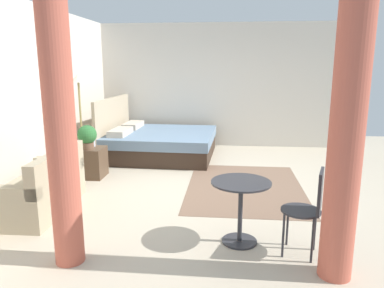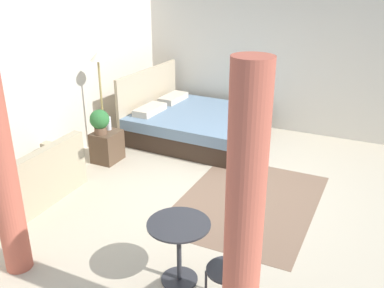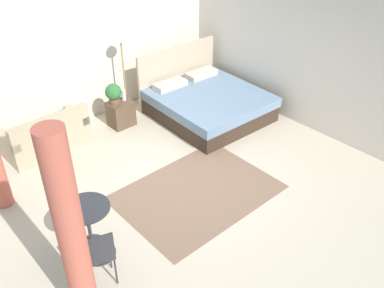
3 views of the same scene
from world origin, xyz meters
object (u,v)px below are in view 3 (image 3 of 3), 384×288
Objects in this scene: nightstand at (121,114)px; potted_plant at (113,93)px; couch at (47,137)px; balcony_table at (88,220)px; floor_lamp at (122,51)px; cafe_chair_near_window at (100,254)px; vase at (124,95)px; bed at (207,103)px.

potted_plant is at bearing 163.43° from nightstand.
couch is 2.66m from balcony_table.
floor_lamp reaches higher than couch.
couch is at bearing 75.56° from cafe_chair_near_window.
cafe_chair_near_window reaches higher than vase.
vase is 0.25× the size of cafe_chair_near_window.
vase is 0.85m from floor_lamp.
floor_lamp is 3.83m from balcony_table.
nightstand is at bearing -4.57° from couch.
nightstand is at bearing -167.95° from vase.
balcony_table is (-2.04, -2.49, -0.26)m from potted_plant.
nightstand is 0.74× the size of balcony_table.
nightstand is 0.57× the size of cafe_chair_near_window.
couch is at bearing 175.43° from nightstand.
vase is at bearing -128.94° from floor_lamp.
vase is at bearing 148.84° from bed.
cafe_chair_near_window is at bearing -107.17° from balcony_table.
cafe_chair_near_window is (-3.91, -2.29, 0.25)m from bed.
floor_lamp is at bearing 136.17° from bed.
couch is at bearing 162.53° from bed.
floor_lamp is 1.94× the size of cafe_chair_near_window.
floor_lamp reaches higher than vase.
floor_lamp is (0.23, 0.29, 0.77)m from vase.
vase is (0.12, 0.03, 0.37)m from nightstand.
bed is 2.47× the size of cafe_chair_near_window.
floor_lamp is at bearing 32.10° from potted_plant.
nightstand is (1.51, -0.12, -0.03)m from couch.
potted_plant is at bearing -3.69° from couch.
bed reaches higher than potted_plant.
potted_plant is at bearing 54.60° from cafe_chair_near_window.
balcony_table is at bearing -129.35° from potted_plant.
bed is 2.00m from floor_lamp.
floor_lamp is 2.53× the size of balcony_table.
bed is at bearing -28.45° from nightstand.
potted_plant is (-0.10, 0.03, 0.48)m from nightstand.
cafe_chair_near_window is (-2.70, -3.45, -0.84)m from floor_lamp.
potted_plant is (1.41, -0.09, 0.46)m from couch.
potted_plant reaches higher than vase.
couch reaches higher than balcony_table.
floor_lamp reaches higher than potted_plant.
couch is at bearing 176.66° from vase.
potted_plant is at bearing -147.90° from floor_lamp.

